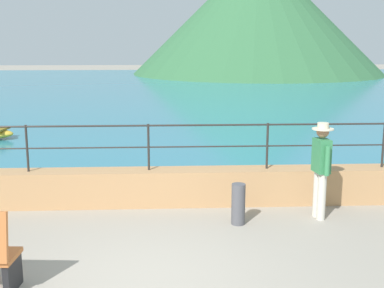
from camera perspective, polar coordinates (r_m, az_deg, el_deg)
name	(u,v)px	position (r m, az deg, el deg)	size (l,w,h in m)	color
ground_plane	(142,280)	(7.07, -5.69, -15.03)	(120.00, 120.00, 0.00)	gray
promenade_wall	(149,187)	(9.92, -4.84, -4.88)	(20.00, 0.56, 0.70)	tan
railing	(148,138)	(9.69, -4.94, 0.72)	(18.44, 0.04, 0.90)	#282623
lake_water	(161,90)	(32.30, -3.48, 6.06)	(64.00, 44.32, 0.06)	teal
hill_main	(258,13)	(48.78, 7.40, 14.46)	(23.33, 23.33, 11.27)	#33663D
person_walking	(321,166)	(9.27, 14.34, -2.38)	(0.38, 0.57, 1.75)	beige
bollard	(238,204)	(8.89, 5.24, -6.77)	(0.24, 0.24, 0.73)	#4C4C51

